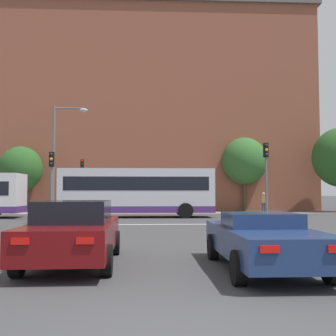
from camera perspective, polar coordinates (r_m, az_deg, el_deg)
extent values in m
cube|color=silver|center=(22.38, -1.74, -7.64)|extent=(8.95, 0.30, 0.01)
cube|color=gray|center=(34.81, -2.17, -6.10)|extent=(69.95, 2.50, 0.01)
cube|color=brown|center=(45.37, -5.74, 7.09)|extent=(37.14, 11.93, 19.77)
cube|color=#5B5954|center=(48.41, -5.67, 19.50)|extent=(37.88, 12.41, 1.38)
cube|color=brown|center=(52.23, -19.63, 19.84)|extent=(0.90, 0.90, 1.85)
cube|color=#600C0F|center=(10.24, -12.60, -9.01)|extent=(1.91, 4.87, 0.67)
cube|color=black|center=(10.15, -12.60, -5.76)|extent=(1.61, 2.20, 0.50)
cylinder|color=black|center=(11.90, -15.75, -9.77)|extent=(0.23, 0.64, 0.64)
cylinder|color=black|center=(11.67, -7.15, -10.00)|extent=(0.23, 0.64, 0.64)
cylinder|color=black|center=(9.01, -19.77, -11.82)|extent=(0.23, 0.64, 0.64)
cylinder|color=black|center=(8.70, -8.31, -12.28)|extent=(0.23, 0.64, 0.64)
cube|color=red|center=(7.96, -19.39, -9.34)|extent=(0.32, 0.06, 0.12)
cube|color=red|center=(7.74, -11.15, -9.64)|extent=(0.32, 0.06, 0.12)
cube|color=navy|center=(9.50, 12.73, -9.66)|extent=(1.80, 4.74, 0.60)
cube|color=navy|center=(9.57, 12.50, -6.87)|extent=(1.54, 1.42, 0.31)
cylinder|color=black|center=(10.78, 6.11, -10.56)|extent=(0.22, 0.64, 0.64)
cylinder|color=black|center=(11.18, 15.01, -10.21)|extent=(0.22, 0.64, 0.64)
cylinder|color=black|center=(7.92, 9.53, -13.17)|extent=(0.22, 0.64, 0.64)
cylinder|color=black|center=(8.46, 21.28, -12.36)|extent=(0.22, 0.64, 0.64)
cube|color=red|center=(7.05, 13.60, -10.65)|extent=(0.32, 0.05, 0.12)
cube|color=silver|center=(28.67, -4.21, -3.08)|extent=(10.29, 2.50, 2.92)
cube|color=#4C2870|center=(28.69, -4.22, -5.55)|extent=(10.31, 2.52, 0.44)
cube|color=black|center=(28.67, -4.21, -2.16)|extent=(9.47, 2.53, 0.90)
cylinder|color=black|center=(27.75, -10.91, -5.72)|extent=(1.00, 0.28, 1.00)
cylinder|color=black|center=(30.13, -10.28, -5.54)|extent=(1.00, 0.28, 1.00)
cylinder|color=black|center=(27.60, 2.39, -5.79)|extent=(1.00, 0.28, 1.00)
cylinder|color=black|center=(29.99, 1.96, -5.60)|extent=(1.00, 0.28, 1.00)
cylinder|color=slate|center=(34.19, -11.59, -3.15)|extent=(0.12, 0.12, 3.51)
cube|color=black|center=(34.26, -11.55, 0.46)|extent=(0.26, 0.20, 0.80)
sphere|color=red|center=(34.15, -11.57, 0.90)|extent=(0.17, 0.17, 0.17)
sphere|color=black|center=(34.14, -11.58, 0.47)|extent=(0.17, 0.17, 0.17)
sphere|color=black|center=(34.12, -11.58, 0.05)|extent=(0.17, 0.17, 0.17)
cylinder|color=slate|center=(23.56, -15.55, -3.56)|extent=(0.12, 0.12, 3.08)
cube|color=black|center=(23.62, -15.47, 1.14)|extent=(0.26, 0.20, 0.80)
sphere|color=black|center=(23.52, -15.53, 1.79)|extent=(0.17, 0.17, 0.17)
sphere|color=orange|center=(23.50, -15.54, 1.17)|extent=(0.17, 0.17, 0.17)
sphere|color=black|center=(23.48, -15.55, 0.55)|extent=(0.17, 0.17, 0.17)
cylinder|color=slate|center=(23.87, 13.18, -2.93)|extent=(0.12, 0.12, 3.63)
cube|color=black|center=(23.98, 13.11, 2.38)|extent=(0.26, 0.20, 0.80)
sphere|color=black|center=(23.88, 13.18, 3.02)|extent=(0.17, 0.17, 0.17)
sphere|color=orange|center=(23.86, 13.19, 2.41)|extent=(0.17, 0.17, 0.17)
sphere|color=black|center=(23.83, 13.20, 1.79)|extent=(0.17, 0.17, 0.17)
cylinder|color=slate|center=(26.39, -15.27, 0.70)|extent=(0.16, 0.16, 6.97)
cylinder|color=slate|center=(26.65, -13.27, 7.86)|extent=(1.78, 0.10, 0.10)
ellipsoid|color=#B2B2B7|center=(26.49, -11.36, 7.69)|extent=(0.50, 0.36, 0.22)
cylinder|color=#333851|center=(36.11, 12.98, -5.28)|extent=(0.13, 0.13, 0.81)
cylinder|color=#333851|center=(36.08, 12.71, -5.29)|extent=(0.13, 0.13, 0.81)
cube|color=olive|center=(36.08, 12.83, -4.13)|extent=(0.41, 0.24, 0.64)
sphere|color=tan|center=(36.07, 12.82, -3.42)|extent=(0.24, 0.24, 0.24)
cylinder|color=#4C3823|center=(38.55, -19.40, -4.05)|extent=(0.36, 0.36, 2.16)
ellipsoid|color=#285623|center=(38.60, -19.32, -0.10)|extent=(3.72, 3.72, 3.90)
cylinder|color=#4C3823|center=(39.25, 10.35, -3.69)|extent=(0.36, 0.36, 2.82)
ellipsoid|color=#33662D|center=(39.36, 10.30, 0.93)|extent=(4.13, 4.13, 4.34)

